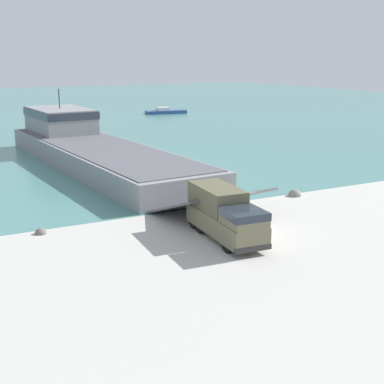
# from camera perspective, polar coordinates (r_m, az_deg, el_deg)

# --- Properties ---
(ground_plane) EXTENTS (240.00, 240.00, 0.00)m
(ground_plane) POSITION_cam_1_polar(r_m,az_deg,el_deg) (36.80, 5.91, -4.00)
(ground_plane) COLOR #B7B5AD
(water_surface) EXTENTS (240.00, 180.00, 0.01)m
(water_surface) POSITION_cam_1_polar(r_m,az_deg,el_deg) (127.44, -18.93, 8.31)
(water_surface) COLOR #477F7A
(water_surface) RESTS_ON ground_plane
(landing_craft) EXTENTS (11.42, 43.48, 7.63)m
(landing_craft) POSITION_cam_1_polar(r_m,az_deg,el_deg) (60.74, -10.86, 4.86)
(landing_craft) COLOR gray
(landing_craft) RESTS_ON ground_plane
(military_truck) EXTENTS (2.92, 7.55, 3.21)m
(military_truck) POSITION_cam_1_polar(r_m,az_deg,el_deg) (34.44, 3.56, -2.37)
(military_truck) COLOR #6B664C
(military_truck) RESTS_ON ground_plane
(soldier_on_ramp) EXTENTS (0.28, 0.46, 1.71)m
(soldier_on_ramp) POSITION_cam_1_polar(r_m,az_deg,el_deg) (36.34, 6.18, -2.60)
(soldier_on_ramp) COLOR #6B664C
(soldier_on_ramp) RESTS_ON ground_plane
(moored_boat_a) EXTENTS (8.66, 3.46, 1.32)m
(moored_boat_a) POSITION_cam_1_polar(r_m,az_deg,el_deg) (112.30, -2.85, 8.58)
(moored_boat_a) COLOR navy
(moored_boat_a) RESTS_ON ground_plane
(shoreline_rock_a) EXTENTS (1.13, 1.13, 1.13)m
(shoreline_rock_a) POSITION_cam_1_polar(r_m,az_deg,el_deg) (46.19, 10.90, -0.40)
(shoreline_rock_a) COLOR gray
(shoreline_rock_a) RESTS_ON ground_plane
(shoreline_rock_b) EXTENTS (0.79, 0.79, 0.79)m
(shoreline_rock_b) POSITION_cam_1_polar(r_m,az_deg,el_deg) (37.14, -15.82, -4.31)
(shoreline_rock_b) COLOR #66605B
(shoreline_rock_b) RESTS_ON ground_plane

